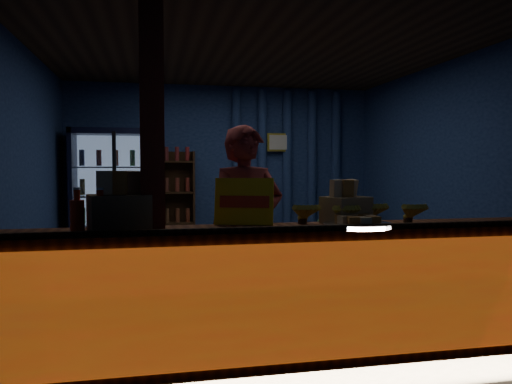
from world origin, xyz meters
TOP-DOWN VIEW (x-y plane):
  - ground at (0.00, 0.00)m, footprint 4.60×4.60m
  - room_walls at (0.00, 0.00)m, footprint 4.60×4.60m
  - counter at (0.00, -1.91)m, footprint 4.40×0.57m
  - support_post at (-1.05, -1.90)m, footprint 0.16×0.16m
  - beverage_cooler at (-1.55, 1.92)m, footprint 1.20×0.62m
  - bottle_shelf at (-0.70, 2.06)m, footprint 0.50×0.28m
  - curtain_folds at (1.00, 2.14)m, footprint 1.74×0.14m
  - framed_picture at (0.85, 2.10)m, footprint 0.36×0.04m
  - shopkeeper at (-0.30, -1.34)m, footprint 0.67×0.49m
  - green_chair at (1.71, 1.29)m, footprint 0.94×0.94m
  - side_table at (0.20, 1.47)m, footprint 0.61×0.51m
  - yellow_sign at (-0.39, -1.72)m, footprint 0.44×0.22m
  - soda_bottles at (-1.46, -1.97)m, footprint 0.25×0.17m
  - snack_box_left at (-1.28, -1.91)m, footprint 0.44×0.39m
  - snack_box_centre at (0.39, -1.79)m, footprint 0.39×0.35m
  - pastry_tray at (0.39, -2.01)m, footprint 0.51×0.51m
  - banana_bunches at (0.47, -1.81)m, footprint 1.07×0.30m

SIDE VIEW (x-z plane):
  - ground at x=0.00m, z-range 0.00..0.00m
  - side_table at x=0.20m, z-range -0.05..0.53m
  - green_chair at x=1.71m, z-range 0.00..0.64m
  - counter at x=0.00m, z-range -0.02..0.97m
  - bottle_shelf at x=-0.70m, z-range -0.01..1.59m
  - shopkeeper at x=-0.30m, z-range 0.00..1.72m
  - beverage_cooler at x=-1.55m, z-range -0.02..1.88m
  - pastry_tray at x=0.39m, z-range 0.94..1.02m
  - banana_bunches at x=0.47m, z-range 0.95..1.12m
  - snack_box_centre at x=0.39m, z-range 0.90..1.24m
  - soda_bottles at x=-1.46m, z-range 0.92..1.22m
  - snack_box_left at x=-1.28m, z-range 0.89..1.30m
  - yellow_sign at x=-0.39m, z-range 0.95..1.30m
  - support_post at x=-1.05m, z-range 0.00..2.60m
  - curtain_folds at x=1.00m, z-range 0.05..2.55m
  - room_walls at x=0.00m, z-range -0.73..3.87m
  - framed_picture at x=0.85m, z-range 1.61..1.89m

